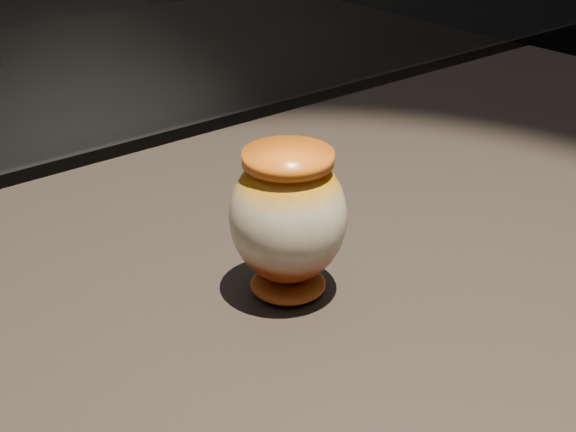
% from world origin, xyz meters
% --- Properties ---
extents(main_vase, '(0.15, 0.15, 0.15)m').
position_xyz_m(main_vase, '(-0.01, -0.03, 0.98)').
color(main_vase, maroon).
rests_on(main_vase, display_plinth).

